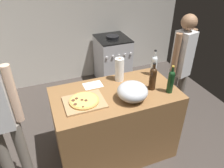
{
  "coord_description": "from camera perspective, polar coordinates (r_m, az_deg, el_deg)",
  "views": [
    {
      "loc": [
        -0.67,
        -1.13,
        2.17
      ],
      "look_at": [
        0.03,
        0.72,
        0.94
      ],
      "focal_mm": 34.22,
      "sensor_mm": 36.0,
      "label": 1
    }
  ],
  "objects": [
    {
      "name": "cutting_board",
      "position": [
        2.14,
        -7.41,
        -4.84
      ],
      "size": [
        0.4,
        0.32,
        0.02
      ],
      "primitive_type": "cube",
      "color": "tan",
      "rests_on": "counter"
    },
    {
      "name": "pizza",
      "position": [
        2.13,
        -7.47,
        -4.4
      ],
      "size": [
        0.3,
        0.3,
        0.03
      ],
      "color": "tan",
      "rests_on": "cutting_board"
    },
    {
      "name": "wine_bottle_dark",
      "position": [
        2.59,
        11.16,
        5.13
      ],
      "size": [
        0.07,
        0.07,
        0.32
      ],
      "color": "silver",
      "rests_on": "counter"
    },
    {
      "name": "wine_bottle_clear",
      "position": [
        2.31,
        10.86,
        1.72
      ],
      "size": [
        0.07,
        0.07,
        0.31
      ],
      "color": "#331E0F",
      "rests_on": "counter"
    },
    {
      "name": "wine_bottle_green",
      "position": [
        2.3,
        15.45,
        0.85
      ],
      "size": [
        0.07,
        0.07,
        0.31
      ],
      "color": "#143819",
      "rests_on": "counter"
    },
    {
      "name": "paper_towel_roll",
      "position": [
        2.43,
        2.0,
        3.89
      ],
      "size": [
        0.1,
        0.1,
        0.28
      ],
      "color": "white",
      "rests_on": "counter"
    },
    {
      "name": "ground_plane",
      "position": [
        3.33,
        -4.22,
        -9.0
      ],
      "size": [
        4.24,
        3.2,
        0.02
      ],
      "primitive_type": "cube",
      "color": "#3F3833"
    },
    {
      "name": "person_in_red",
      "position": [
        2.93,
        17.86,
        4.35
      ],
      "size": [
        0.35,
        0.24,
        1.56
      ],
      "color": "slate",
      "rests_on": "ground_plane"
    },
    {
      "name": "stove",
      "position": [
        4.02,
        0.11,
        6.45
      ],
      "size": [
        0.55,
        0.64,
        0.91
      ],
      "color": "#B7B7BC",
      "rests_on": "ground_plane"
    },
    {
      "name": "counter",
      "position": [
        2.55,
        0.82,
        -10.57
      ],
      "size": [
        1.35,
        0.73,
        0.89
      ],
      "primitive_type": "cube",
      "color": "olive",
      "rests_on": "ground_plane"
    },
    {
      "name": "person_in_stripes",
      "position": [
        2.16,
        -27.76,
        -7.62
      ],
      "size": [
        0.38,
        0.21,
        1.61
      ],
      "color": "slate",
      "rests_on": "ground_plane"
    },
    {
      "name": "recipe_sheet",
      "position": [
        2.41,
        -5.14,
        -0.29
      ],
      "size": [
        0.21,
        0.15,
        0.0
      ],
      "primitive_type": "cube",
      "rotation": [
        0.0,
        0.0,
        0.02
      ],
      "color": "white",
      "rests_on": "counter"
    },
    {
      "name": "mixing_bowl",
      "position": [
        2.13,
        5.49,
        -2.02
      ],
      "size": [
        0.31,
        0.31,
        0.19
      ],
      "color": "#B2B2B7",
      "rests_on": "counter"
    },
    {
      "name": "kitchen_wall_rear",
      "position": [
        3.94,
        -11.24,
        18.65
      ],
      "size": [
        4.24,
        0.1,
        2.6
      ],
      "primitive_type": "cube",
      "color": "#BCB7AD",
      "rests_on": "ground_plane"
    }
  ]
}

